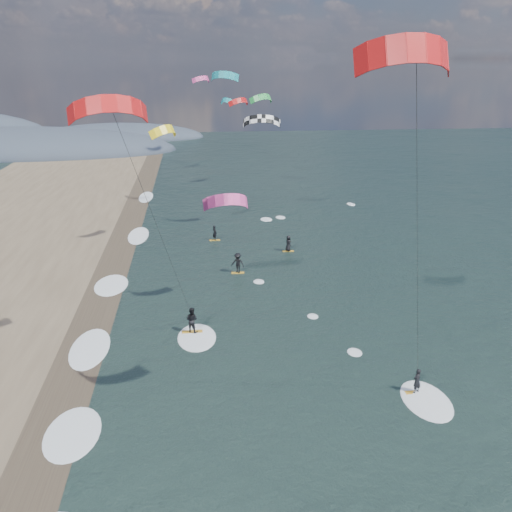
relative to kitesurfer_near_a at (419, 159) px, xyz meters
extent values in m
plane|color=black|center=(-4.55, -2.95, -14.02)|extent=(260.00, 260.00, 0.00)
cube|color=#382D23|center=(-16.55, 7.05, -14.01)|extent=(3.00, 240.00, 0.00)
ellipsoid|color=#3D4756|center=(-44.55, 97.05, -14.02)|extent=(64.00, 24.00, 10.00)
ellipsoid|color=#3D4756|center=(-26.55, 117.05, -14.02)|extent=(40.00, 18.00, 7.00)
cube|color=gold|center=(3.03, 4.77, -13.99)|extent=(1.20, 0.36, 0.05)
imported|color=black|center=(3.03, 4.77, -13.23)|extent=(0.64, 0.57, 1.47)
ellipsoid|color=white|center=(3.33, 3.97, -14.02)|extent=(2.60, 4.20, 0.12)
cylinder|color=black|center=(1.03, 1.77, -4.30)|extent=(0.02, 0.02, 18.32)
cube|color=gold|center=(-9.46, 13.67, -13.99)|extent=(1.41, 0.43, 0.06)
imported|color=black|center=(-9.46, 13.67, -13.06)|extent=(1.09, 1.02, 1.78)
ellipsoid|color=white|center=(-9.16, 12.87, -14.02)|extent=(2.60, 4.20, 0.12)
cylinder|color=black|center=(-11.21, 10.67, -5.52)|extent=(0.02, 0.02, 15.99)
cube|color=gold|center=(-5.46, 24.75, -13.99)|extent=(1.10, 0.35, 0.05)
imported|color=black|center=(-5.46, 24.75, -13.07)|extent=(1.34, 1.12, 1.80)
cube|color=gold|center=(-0.12, 30.19, -13.99)|extent=(1.10, 0.35, 0.05)
imported|color=black|center=(-0.12, 30.19, -13.19)|extent=(0.74, 0.89, 1.55)
cube|color=gold|center=(-7.11, 34.51, -13.99)|extent=(1.10, 0.35, 0.05)
imported|color=black|center=(-7.11, 34.51, -13.19)|extent=(0.62, 0.68, 1.56)
ellipsoid|color=white|center=(-15.35, 3.05, -14.02)|extent=(2.40, 5.40, 0.11)
ellipsoid|color=white|center=(-15.35, 12.05, -14.02)|extent=(2.40, 5.40, 0.11)
ellipsoid|color=white|center=(-15.35, 23.05, -14.02)|extent=(2.40, 5.40, 0.11)
ellipsoid|color=white|center=(-15.35, 37.05, -14.02)|extent=(2.40, 5.40, 0.11)
ellipsoid|color=white|center=(-15.35, 55.05, -14.02)|extent=(2.40, 5.40, 0.11)
camera|label=1|loc=(-8.88, -21.85, 3.77)|focal=40.00mm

